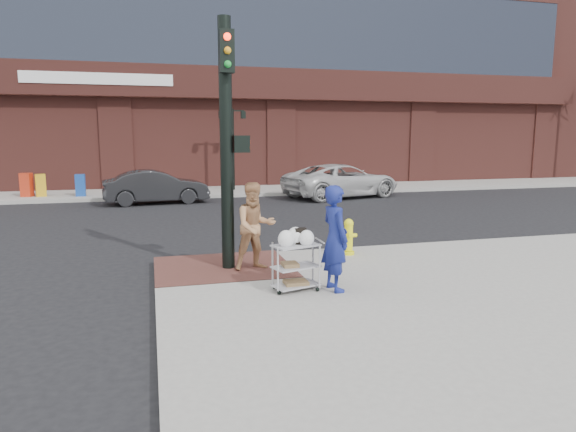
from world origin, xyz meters
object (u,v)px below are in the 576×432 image
object	(u,v)px
lamp_post	(233,140)
sedan_dark	(156,187)
woman_blue	(335,238)
minivan_white	(342,181)
pedestrian_tan	(255,226)
fire_hydrant	(349,236)
traffic_signal_pole	(228,137)
utility_cart	(296,262)

from	to	relation	value
lamp_post	sedan_dark	size ratio (longest dim) A/B	0.93
woman_blue	minivan_white	xyz separation A→B (m)	(5.48, 14.00, -0.31)
pedestrian_tan	woman_blue	bearing A→B (deg)	-66.95
sedan_dark	fire_hydrant	bearing A→B (deg)	-166.02
lamp_post	traffic_signal_pole	size ratio (longest dim) A/B	0.80
lamp_post	minivan_white	bearing A→B (deg)	-35.04
woman_blue	minivan_white	bearing A→B (deg)	-28.67
lamp_post	sedan_dark	xyz separation A→B (m)	(-3.79, -3.27, -1.91)
traffic_signal_pole	utility_cart	bearing A→B (deg)	-63.84
utility_cart	sedan_dark	bearing A→B (deg)	99.14
lamp_post	traffic_signal_pole	bearing A→B (deg)	-99.24
minivan_white	lamp_post	bearing A→B (deg)	39.31
traffic_signal_pole	utility_cart	xyz separation A→B (m)	(0.90, -1.84, -2.17)
utility_cart	traffic_signal_pole	bearing A→B (deg)	116.16
utility_cart	fire_hydrant	world-z (taller)	utility_cart
minivan_white	utility_cart	distance (m)	15.16
lamp_post	utility_cart	size ratio (longest dim) A/B	3.57
woman_blue	sedan_dark	size ratio (longest dim) A/B	0.44
woman_blue	utility_cart	distance (m)	0.81
woman_blue	utility_cart	bearing A→B (deg)	70.06
traffic_signal_pole	woman_blue	world-z (taller)	traffic_signal_pole
sedan_dark	lamp_post	bearing A→B (deg)	-55.13
lamp_post	fire_hydrant	xyz separation A→B (m)	(0.35, -14.72, -2.04)
fire_hydrant	lamp_post	bearing A→B (deg)	91.36
woman_blue	pedestrian_tan	bearing A→B (deg)	24.25
pedestrian_tan	sedan_dark	bearing A→B (deg)	89.96
fire_hydrant	utility_cart	bearing A→B (deg)	-129.40
woman_blue	fire_hydrant	distance (m)	2.84
woman_blue	utility_cart	world-z (taller)	woman_blue
traffic_signal_pole	minivan_white	xyz separation A→B (m)	(7.05, 12.02, -2.06)
pedestrian_tan	utility_cart	size ratio (longest dim) A/B	1.60
traffic_signal_pole	fire_hydrant	distance (m)	3.65
sedan_dark	utility_cart	size ratio (longest dim) A/B	3.85
pedestrian_tan	sedan_dark	xyz separation A→B (m)	(-1.81, 12.18, -0.33)
pedestrian_tan	traffic_signal_pole	bearing A→B (deg)	146.66
traffic_signal_pole	pedestrian_tan	size ratio (longest dim) A/B	2.79
pedestrian_tan	minivan_white	bearing A→B (deg)	53.32
pedestrian_tan	fire_hydrant	bearing A→B (deg)	9.06
traffic_signal_pole	pedestrian_tan	world-z (taller)	traffic_signal_pole
minivan_white	fire_hydrant	xyz separation A→B (m)	(-4.23, -11.51, -0.20)
sedan_dark	minivan_white	world-z (taller)	minivan_white
sedan_dark	utility_cart	xyz separation A→B (m)	(2.22, -13.79, -0.05)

